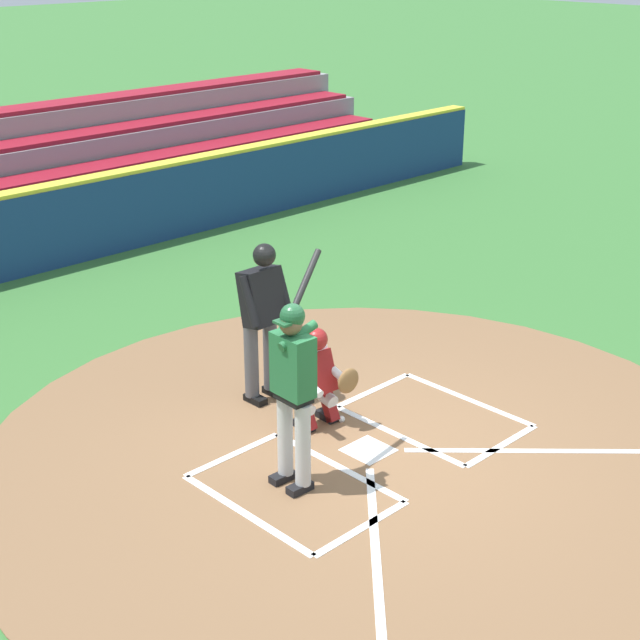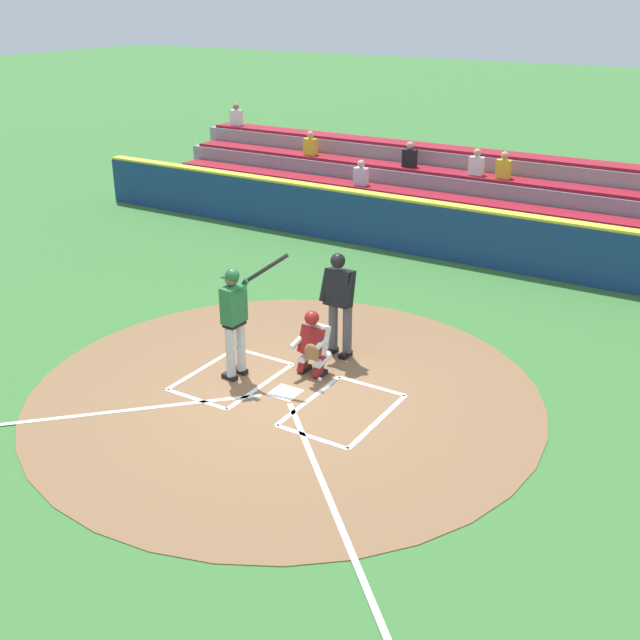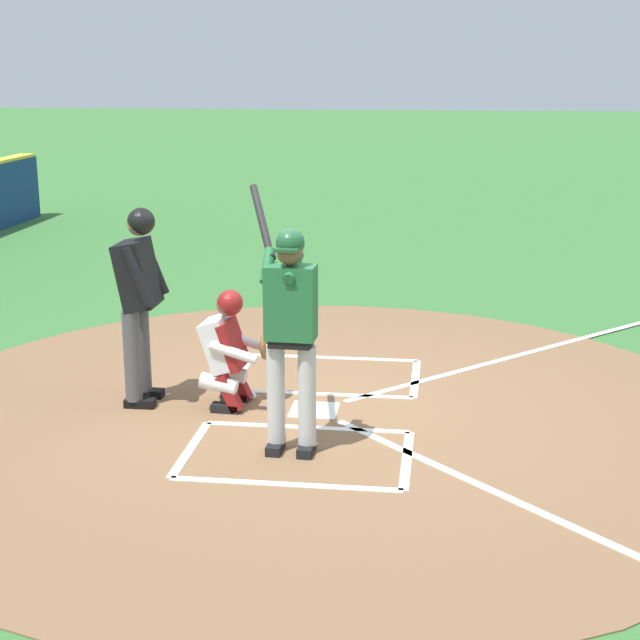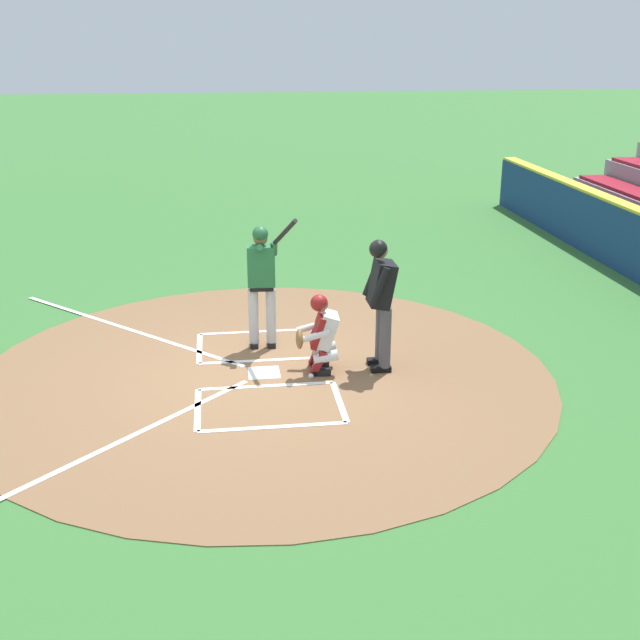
# 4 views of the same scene
# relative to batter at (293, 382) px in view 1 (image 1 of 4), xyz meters

# --- Properties ---
(ground_plane) EXTENTS (120.00, 120.00, 0.00)m
(ground_plane) POSITION_rel_batter_xyz_m (-0.98, 0.06, -1.10)
(ground_plane) COLOR #387033
(dirt_circle) EXTENTS (8.00, 8.00, 0.01)m
(dirt_circle) POSITION_rel_batter_xyz_m (-0.98, 0.06, -1.09)
(dirt_circle) COLOR brown
(dirt_circle) RESTS_ON ground
(home_plate_and_chalk) EXTENTS (7.93, 4.91, 0.01)m
(home_plate_and_chalk) POSITION_rel_batter_xyz_m (-0.98, 0.94, -1.08)
(home_plate_and_chalk) COLOR white
(home_plate_and_chalk) RESTS_ON dirt_circle
(batter) EXTENTS (0.95, 0.68, 2.13)m
(batter) POSITION_rel_batter_xyz_m (0.00, 0.00, 0.00)
(batter) COLOR #BCBCBC
(batter) RESTS_ON ground
(catcher) EXTENTS (0.59, 0.63, 1.13)m
(catcher) POSITION_rel_batter_xyz_m (-1.00, -0.73, -0.51)
(catcher) COLOR black
(catcher) RESTS_ON ground
(plate_umpire) EXTENTS (0.58, 0.41, 1.86)m
(plate_umpire) POSITION_rel_batter_xyz_m (-0.99, -1.57, -0.02)
(plate_umpire) COLOR #4C4C51
(plate_umpire) RESTS_ON ground
(baseball) EXTENTS (0.07, 0.07, 0.07)m
(baseball) POSITION_rel_batter_xyz_m (-1.23, -0.57, -1.06)
(baseball) COLOR white
(baseball) RESTS_ON ground
(backstop_wall) EXTENTS (22.00, 0.36, 1.31)m
(backstop_wall) POSITION_rel_batter_xyz_m (-0.98, -7.44, -0.45)
(backstop_wall) COLOR navy
(backstop_wall) RESTS_ON ground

